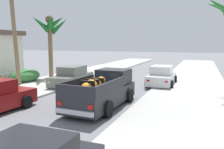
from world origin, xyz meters
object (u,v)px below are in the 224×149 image
(pickup_truck, at_px, (103,91))
(hedge_bush, at_px, (26,76))
(car_left_near, at_px, (162,76))
(palm_tree_left_mid, at_px, (50,28))
(car_right_near, at_px, (72,77))

(pickup_truck, relative_size, hedge_bush, 1.88)
(car_left_near, height_order, hedge_bush, car_left_near)
(pickup_truck, bearing_deg, hedge_bush, 154.66)
(hedge_bush, bearing_deg, palm_tree_left_mid, 80.38)
(palm_tree_left_mid, bearing_deg, car_right_near, -35.54)
(car_right_near, xyz_separation_m, palm_tree_left_mid, (-3.95, 2.82, 3.93))
(palm_tree_left_mid, bearing_deg, hedge_bush, -99.62)
(car_left_near, height_order, palm_tree_left_mid, palm_tree_left_mid)
(car_left_near, distance_m, palm_tree_left_mid, 11.02)
(hedge_bush, bearing_deg, pickup_truck, -25.34)
(car_left_near, height_order, car_right_near, same)
(pickup_truck, xyz_separation_m, car_left_near, (1.86, 7.17, -0.10))
(pickup_truck, height_order, car_left_near, pickup_truck)
(car_right_near, relative_size, hedge_bush, 1.54)
(car_left_near, bearing_deg, palm_tree_left_mid, -179.56)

